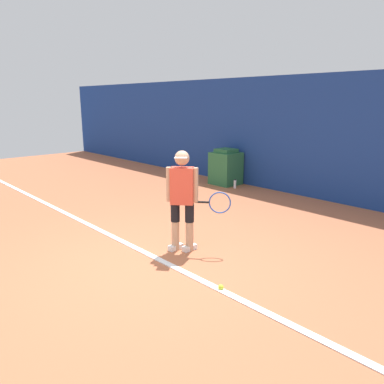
% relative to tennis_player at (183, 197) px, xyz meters
% --- Properties ---
extents(ground_plane, '(24.00, 24.00, 0.00)m').
position_rel_tennis_player_xyz_m(ground_plane, '(0.11, -0.60, -0.86)').
color(ground_plane, '#B76642').
extents(back_wall, '(24.00, 0.10, 2.86)m').
position_rel_tennis_player_xyz_m(back_wall, '(0.11, 4.42, 0.57)').
color(back_wall, navy).
rests_on(back_wall, ground_plane).
extents(court_baseline, '(21.60, 0.10, 0.01)m').
position_rel_tennis_player_xyz_m(court_baseline, '(0.11, -0.51, -0.85)').
color(court_baseline, white).
rests_on(court_baseline, ground_plane).
extents(tennis_player, '(0.76, 0.67, 1.55)m').
position_rel_tennis_player_xyz_m(tennis_player, '(0.00, 0.00, 0.00)').
color(tennis_player, tan).
rests_on(tennis_player, ground_plane).
extents(tennis_ball, '(0.07, 0.07, 0.07)m').
position_rel_tennis_player_xyz_m(tennis_ball, '(1.26, -0.50, -0.82)').
color(tennis_ball, '#D1E533').
rests_on(tennis_ball, ground_plane).
extents(covered_chair, '(0.71, 0.68, 0.98)m').
position_rel_tennis_player_xyz_m(covered_chair, '(-2.75, 3.98, -0.39)').
color(covered_chair, '#28663D').
rests_on(covered_chair, ground_plane).
extents(water_bottle, '(0.07, 0.07, 0.24)m').
position_rel_tennis_player_xyz_m(water_bottle, '(-2.23, 3.79, -0.74)').
color(water_bottle, white).
rests_on(water_bottle, ground_plane).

